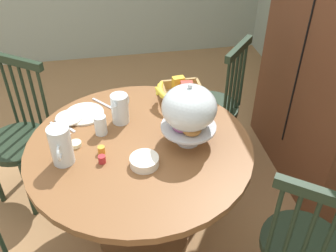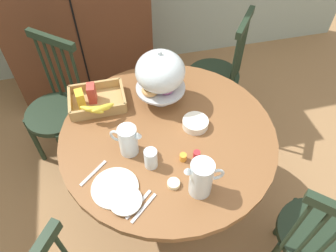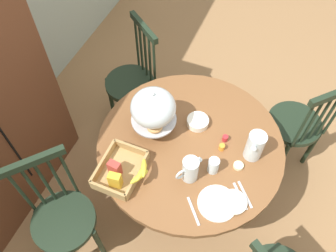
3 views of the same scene
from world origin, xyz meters
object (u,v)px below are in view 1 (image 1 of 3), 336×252
Objects in this scene: orange_juice_pitcher at (61,147)px; butter_dish at (76,144)px; pastry_stand_with_dome at (189,110)px; china_plate_large at (84,114)px; windsor_chair_by_cabinet at (214,109)px; drinking_glass at (100,125)px; cereal_basket at (181,95)px; cereal_bowl at (144,161)px; dining_table at (141,176)px; windsor_chair_facing_door at (21,141)px; windsor_chair_near_window at (301,249)px; milk_pitcher at (120,110)px; china_plate_small at (69,118)px.

orange_juice_pitcher is 0.15m from butter_dish.
china_plate_large is (-0.34, -0.53, -0.19)m from pastry_stand_with_dome.
drinking_glass is at bearing -56.44° from windsor_chair_by_cabinet.
cereal_bowl is at bearing -28.86° from cereal_basket.
orange_juice_pitcher is at bearing -80.67° from dining_table.
drinking_glass is (0.52, -0.78, 0.34)m from windsor_chair_by_cabinet.
cereal_basket reaches higher than drinking_glass.
windsor_chair_facing_door reaches higher than cereal_basket.
cereal_basket is 5.27× the size of butter_dish.
orange_juice_pitcher is at bearing -25.52° from butter_dish.
dining_table is 0.49m from orange_juice_pitcher.
windsor_chair_facing_door reaches higher than dining_table.
pastry_stand_with_dome is 3.13× the size of drinking_glass.
orange_juice_pitcher is at bearing -14.39° from china_plate_large.
windsor_chair_facing_door is 4.85× the size of orange_juice_pitcher.
butter_dish is at bearing -120.72° from windsor_chair_near_window.
dining_table is at bearing -42.62° from windsor_chair_by_cabinet.
cereal_bowl is at bearing 58.08° from butter_dish.
windsor_chair_near_window is 1.23m from orange_juice_pitcher.
butter_dish is at bearing -55.23° from milk_pitcher.
cereal_bowl is at bearing 30.87° from china_plate_large.
windsor_chair_facing_door is 0.68m from butter_dish.
butter_dish reaches higher than dining_table.
dining_table is 0.38m from milk_pitcher.
cereal_basket is (-0.42, 0.66, -0.05)m from orange_juice_pitcher.
windsor_chair_near_window is at bearing 23.81° from cereal_basket.
windsor_chair_near_window is 6.96× the size of cereal_bowl.
butter_dish is at bearing -56.83° from windsor_chair_by_cabinet.
orange_juice_pitcher is 1.18× the size of milk_pitcher.
windsor_chair_facing_door is at bearing -119.01° from pastry_stand_with_dome.
butter_dish is (0.60, -0.92, 0.30)m from windsor_chair_by_cabinet.
milk_pitcher is 0.14m from drinking_glass.
cereal_basket is at bearing 80.88° from windsor_chair_facing_door.
milk_pitcher is at bearing 133.34° from orange_juice_pitcher.
china_plate_large is (-0.38, 0.10, -0.09)m from orange_juice_pitcher.
pastry_stand_with_dome reaches higher than windsor_chair_by_cabinet.
cereal_bowl is at bearing -60.64° from pastry_stand_with_dome.
china_plate_small is 2.50× the size of butter_dish.
drinking_glass is at bearing -124.85° from dining_table.
windsor_chair_facing_door is at bearing -99.12° from cereal_basket.
pastry_stand_with_dome is 0.42m from milk_pitcher.
dining_table is 7.74× the size of china_plate_small.
china_plate_large is at bearing -69.27° from windsor_chair_by_cabinet.
butter_dish is (-0.11, 0.05, -0.08)m from orange_juice_pitcher.
windsor_chair_near_window is at bearing 51.45° from dining_table.
orange_juice_pitcher reaches higher than dining_table.
china_plate_large is 0.55m from cereal_bowl.
windsor_chair_by_cabinet is 4.43× the size of china_plate_large.
windsor_chair_facing_door reaches higher than drinking_glass.
orange_juice_pitcher is 0.64× the size of cereal_basket.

